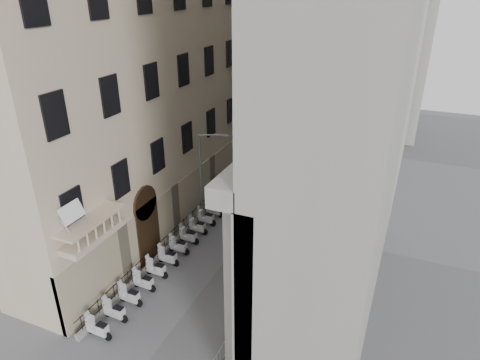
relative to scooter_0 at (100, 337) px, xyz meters
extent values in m
cube|color=#AAA8A0|center=(3.41, 43.27, 15.00)|extent=(22.00, 10.00, 30.00)
cylinder|color=silver|center=(-1.52, 23.94, 1.05)|extent=(0.06, 0.06, 2.09)
cylinder|color=silver|center=(1.14, 23.94, 1.05)|extent=(0.06, 0.06, 2.09)
cylinder|color=silver|center=(-1.52, 26.60, 1.05)|extent=(0.06, 0.06, 2.09)
cylinder|color=silver|center=(1.14, 26.60, 1.05)|extent=(0.06, 0.06, 2.09)
cube|color=white|center=(-0.19, 25.27, 2.14)|extent=(2.85, 2.85, 0.11)
cone|color=white|center=(-0.19, 25.27, 2.61)|extent=(3.80, 3.80, 0.95)
cylinder|color=gray|center=(-0.79, 13.76, 3.57)|extent=(0.16, 0.16, 7.14)
cylinder|color=gray|center=(0.19, 14.19, 7.14)|extent=(2.01, 0.97, 0.12)
cube|color=gray|center=(1.09, 14.58, 7.10)|extent=(0.49, 0.36, 0.13)
cube|color=black|center=(0.02, 17.83, 0.86)|extent=(0.44, 0.84, 1.72)
cube|color=#19E54C|center=(0.15, 17.79, 1.05)|extent=(0.19, 0.61, 0.95)
imported|color=#0E1138|center=(5.29, 20.94, 0.90)|extent=(0.74, 0.56, 1.81)
imported|color=black|center=(6.41, 30.73, 0.92)|extent=(0.96, 0.79, 1.83)
imported|color=black|center=(4.25, 27.61, 0.81)|extent=(0.94, 0.88, 1.62)
camera|label=1|loc=(13.92, -13.16, 17.73)|focal=32.00mm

